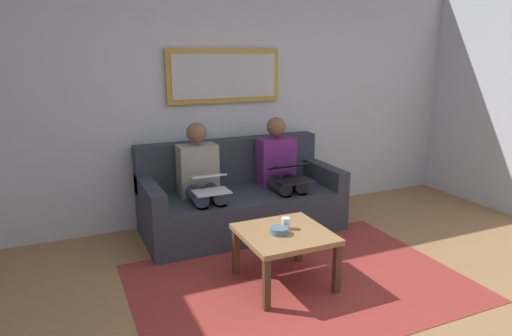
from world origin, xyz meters
TOP-DOWN VIEW (x-y plane):
  - wall_rear at (0.00, -2.60)m, footprint 6.00×0.12m
  - area_rug at (0.00, -0.85)m, footprint 2.60×1.80m
  - couch at (0.00, -2.12)m, footprint 1.99×0.90m
  - framed_mirror at (0.00, -2.51)m, footprint 1.23×0.05m
  - coffee_table at (0.11, -0.90)m, footprint 0.67×0.67m
  - cup at (0.08, -0.95)m, footprint 0.07×0.07m
  - bowl at (0.17, -0.88)m, footprint 0.14×0.14m
  - person_left at (-0.43, -2.05)m, footprint 0.38×0.58m
  - laptop_black at (-0.43, -1.81)m, footprint 0.35×0.37m
  - person_right at (0.43, -2.05)m, footprint 0.38×0.58m
  - laptop_silver at (0.43, -1.80)m, footprint 0.33×0.35m

SIDE VIEW (x-z plane):
  - area_rug at x=0.00m, z-range 0.00..0.01m
  - couch at x=0.00m, z-range -0.14..0.76m
  - coffee_table at x=0.11m, z-range 0.16..0.60m
  - bowl at x=0.17m, z-range 0.44..0.49m
  - cup at x=0.08m, z-range 0.44..0.53m
  - person_left at x=-0.43m, z-range 0.04..1.18m
  - person_right at x=0.43m, z-range 0.04..1.18m
  - laptop_black at x=-0.43m, z-range 0.55..0.71m
  - laptop_silver at x=0.43m, z-range 0.55..0.70m
  - wall_rear at x=0.00m, z-range 0.00..2.60m
  - framed_mirror at x=0.00m, z-range 1.27..1.83m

